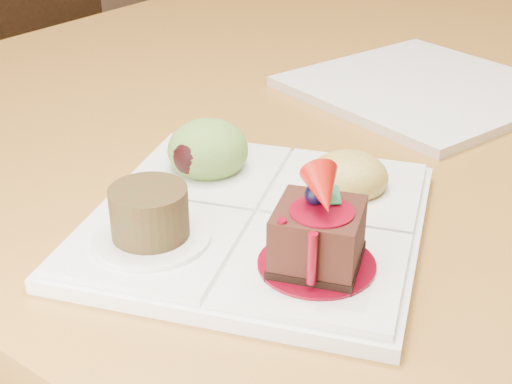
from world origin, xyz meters
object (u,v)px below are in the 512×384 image
Objects in this scene: dining_table at (436,66)px; chair_left at (72,68)px; second_plate at (425,88)px; sampler_plate at (255,205)px.

chair_left is at bearing 179.49° from dining_table.
second_plate is (0.11, -0.30, 0.07)m from dining_table.
chair_left is 2.54× the size of sampler_plate.
second_plate is at bearing 73.30° from sampler_plate.
chair_left reaches higher than dining_table.
sampler_plate is at bearing -86.54° from second_plate.
sampler_plate is (1.08, -0.69, 0.28)m from chair_left.
second_plate is at bearing -69.85° from dining_table.
sampler_plate is 0.38m from second_plate.
dining_table is 0.33m from second_plate.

